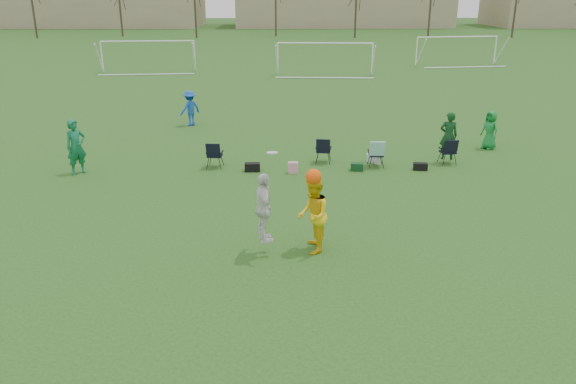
{
  "coord_description": "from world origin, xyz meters",
  "views": [
    {
      "loc": [
        0.5,
        -12.13,
        6.15
      ],
      "look_at": [
        0.71,
        1.53,
        1.25
      ],
      "focal_mm": 35.0,
      "sensor_mm": 36.0,
      "label": 1
    }
  ],
  "objects_px": {
    "fielder_blue": "(190,108)",
    "goal_mid": "(325,49)",
    "fielder_green_near": "(76,147)",
    "goal_right": "(457,43)",
    "center_contest": "(296,212)",
    "fielder_green_far": "(490,130)",
    "goal_left": "(148,47)"
  },
  "relations": [
    {
      "from": "center_contest",
      "to": "fielder_green_far",
      "type": "bearing_deg",
      "value": 49.53
    },
    {
      "from": "center_contest",
      "to": "goal_mid",
      "type": "relative_size",
      "value": 0.36
    },
    {
      "from": "fielder_green_far",
      "to": "goal_mid",
      "type": "bearing_deg",
      "value": 164.63
    },
    {
      "from": "fielder_blue",
      "to": "center_contest",
      "type": "height_order",
      "value": "center_contest"
    },
    {
      "from": "center_contest",
      "to": "goal_mid",
      "type": "xyz_separation_m",
      "value": [
        3.12,
        31.44,
        0.84
      ]
    },
    {
      "from": "fielder_green_near",
      "to": "center_contest",
      "type": "relative_size",
      "value": 0.74
    },
    {
      "from": "fielder_green_near",
      "to": "goal_right",
      "type": "bearing_deg",
      "value": 10.69
    },
    {
      "from": "fielder_blue",
      "to": "center_contest",
      "type": "relative_size",
      "value": 0.63
    },
    {
      "from": "center_contest",
      "to": "goal_left",
      "type": "bearing_deg",
      "value": 108.03
    },
    {
      "from": "goal_mid",
      "to": "fielder_green_far",
      "type": "bearing_deg",
      "value": -72.78
    },
    {
      "from": "center_contest",
      "to": "goal_right",
      "type": "xyz_separation_m",
      "value": [
        15.12,
        37.44,
        0.84
      ]
    },
    {
      "from": "fielder_blue",
      "to": "fielder_green_far",
      "type": "xyz_separation_m",
      "value": [
        12.93,
        -4.44,
        -0.05
      ]
    },
    {
      "from": "fielder_green_far",
      "to": "goal_right",
      "type": "relative_size",
      "value": 0.22
    },
    {
      "from": "fielder_blue",
      "to": "goal_mid",
      "type": "distance_m",
      "value": 19.05
    },
    {
      "from": "fielder_green_near",
      "to": "goal_mid",
      "type": "height_order",
      "value": "goal_mid"
    },
    {
      "from": "goal_left",
      "to": "goal_right",
      "type": "distance_m",
      "value": 26.31
    },
    {
      "from": "fielder_green_near",
      "to": "goal_left",
      "type": "distance_m",
      "value": 27.11
    },
    {
      "from": "fielder_blue",
      "to": "goal_mid",
      "type": "xyz_separation_m",
      "value": [
        7.81,
        17.34,
        1.08
      ]
    },
    {
      "from": "fielder_green_near",
      "to": "goal_right",
      "type": "height_order",
      "value": "goal_right"
    },
    {
      "from": "fielder_blue",
      "to": "goal_right",
      "type": "relative_size",
      "value": 0.23
    },
    {
      "from": "fielder_green_far",
      "to": "goal_left",
      "type": "distance_m",
      "value": 30.54
    },
    {
      "from": "center_contest",
      "to": "goal_right",
      "type": "bearing_deg",
      "value": 68.01
    },
    {
      "from": "fielder_blue",
      "to": "goal_mid",
      "type": "height_order",
      "value": "goal_mid"
    },
    {
      "from": "goal_left",
      "to": "goal_right",
      "type": "relative_size",
      "value": 1.01
    },
    {
      "from": "fielder_green_near",
      "to": "fielder_blue",
      "type": "height_order",
      "value": "fielder_green_near"
    },
    {
      "from": "goal_mid",
      "to": "fielder_blue",
      "type": "bearing_deg",
      "value": -110.26
    },
    {
      "from": "fielder_green_near",
      "to": "center_contest",
      "type": "height_order",
      "value": "center_contest"
    },
    {
      "from": "fielder_green_far",
      "to": "fielder_blue",
      "type": "bearing_deg",
      "value": -137.56
    },
    {
      "from": "goal_mid",
      "to": "center_contest",
      "type": "bearing_deg",
      "value": -91.66
    },
    {
      "from": "fielder_green_near",
      "to": "fielder_green_far",
      "type": "distance_m",
      "value": 16.11
    },
    {
      "from": "fielder_green_far",
      "to": "goal_left",
      "type": "height_order",
      "value": "goal_left"
    },
    {
      "from": "fielder_green_far",
      "to": "goal_left",
      "type": "bearing_deg",
      "value": -169.8
    }
  ]
}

